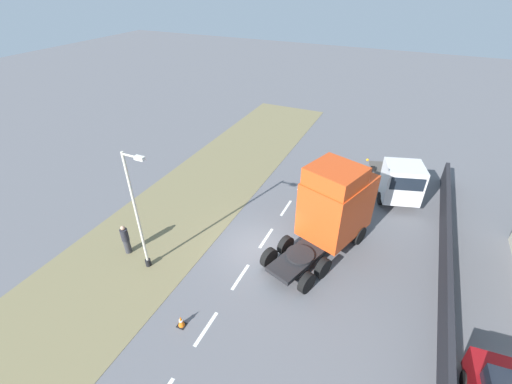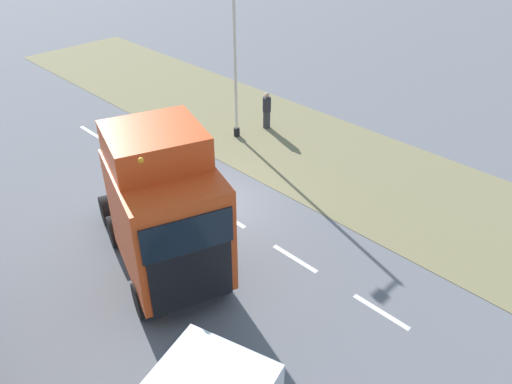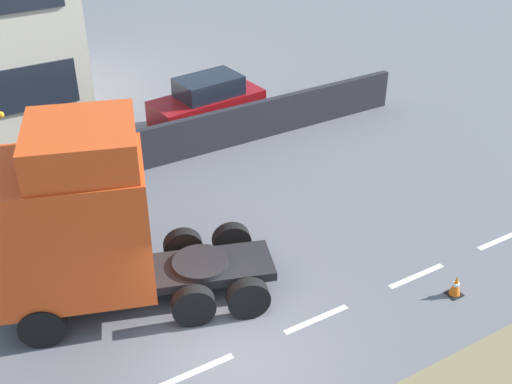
% 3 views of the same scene
% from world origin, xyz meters
% --- Properties ---
extents(ground_plane, '(120.00, 120.00, 0.00)m').
position_xyz_m(ground_plane, '(0.00, 0.00, 0.00)').
color(ground_plane, slate).
rests_on(ground_plane, ground).
extents(grass_verge, '(7.00, 44.00, 0.01)m').
position_xyz_m(grass_verge, '(-6.00, 0.00, 0.01)').
color(grass_verge, olive).
rests_on(grass_verge, ground).
extents(lane_markings, '(0.16, 17.80, 0.00)m').
position_xyz_m(lane_markings, '(0.00, -0.70, 0.00)').
color(lane_markings, white).
rests_on(lane_markings, ground).
extents(boundary_wall, '(0.25, 24.00, 1.43)m').
position_xyz_m(boundary_wall, '(9.00, 0.00, 0.72)').
color(boundary_wall, '#232328').
rests_on(boundary_wall, ground).
extents(lorry_cab, '(4.53, 6.82, 4.96)m').
position_xyz_m(lorry_cab, '(3.28, 2.08, 2.41)').
color(lorry_cab, black).
rests_on(lorry_cab, ground).
extents(flatbed_truck, '(3.81, 6.24, 2.86)m').
position_xyz_m(flatbed_truck, '(6.16, 7.84, 1.51)').
color(flatbed_truck, silver).
rests_on(flatbed_truck, ground).
extents(lamp_post, '(1.26, 0.28, 6.47)m').
position_xyz_m(lamp_post, '(-4.52, -3.57, 3.06)').
color(lamp_post, black).
rests_on(lamp_post, ground).
extents(pedestrian, '(0.39, 0.39, 1.77)m').
position_xyz_m(pedestrian, '(-6.24, -3.22, 0.87)').
color(pedestrian, '#333338').
rests_on(pedestrian, ground).
extents(traffic_cone_lead, '(0.36, 0.36, 0.58)m').
position_xyz_m(traffic_cone_lead, '(-1.03, -5.80, 0.28)').
color(traffic_cone_lead, black).
rests_on(traffic_cone_lead, ground).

